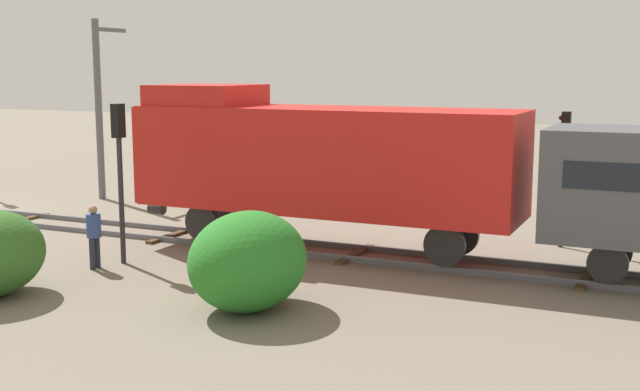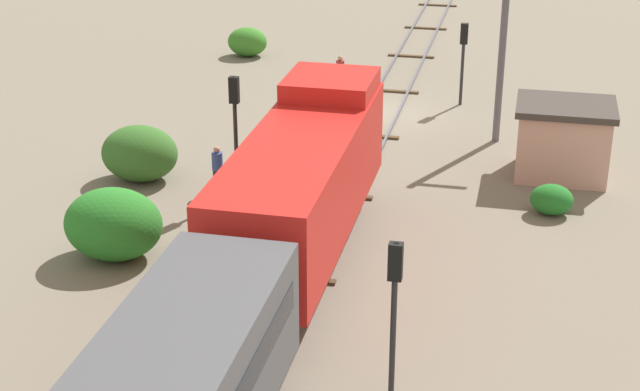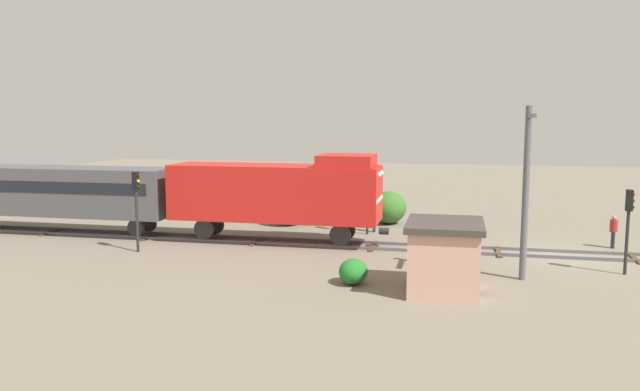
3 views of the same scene
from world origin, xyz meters
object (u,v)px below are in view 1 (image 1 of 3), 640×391
Objects in this scene: locomotive at (318,157)px; relay_hut at (201,162)px; traffic_signal_mid at (119,154)px; traffic_signal_far at (564,153)px; catenary_mast at (100,104)px; worker_by_signal at (94,232)px.

relay_hut is at bearing -130.42° from locomotive.
traffic_signal_far is at bearing 123.62° from traffic_signal_mid.
catenary_mast reaches higher than traffic_signal_far.
worker_by_signal is at bearing -19.63° from traffic_signal_mid.
locomotive reaches higher than traffic_signal_mid.
locomotive reaches higher than worker_by_signal.
locomotive is 13.02m from catenary_mast.
traffic_signal_far is at bearing 85.39° from catenary_mast.
traffic_signal_mid reaches higher than traffic_signal_far.
locomotive is 6.46m from worker_by_signal.
catenary_mast is 4.66m from relay_hut.
relay_hut is (-3.90, -15.05, -1.40)m from traffic_signal_far.
traffic_signal_mid is 12.65m from traffic_signal_far.
locomotive reaches higher than traffic_signal_far.
catenary_mast reaches higher than traffic_signal_mid.
catenary_mast is at bearing -70.33° from worker_by_signal.
worker_by_signal is at bearing -47.42° from locomotive.
locomotive is 6.82× the size of worker_by_signal.
traffic_signal_mid reaches higher than worker_by_signal.
traffic_signal_mid is at bearing 22.53° from relay_hut.
traffic_signal_mid is at bearing -51.57° from locomotive.
relay_hut is (-11.70, -4.24, 0.40)m from worker_by_signal.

